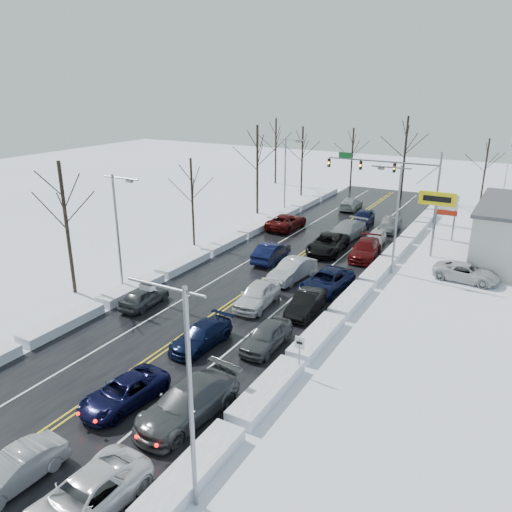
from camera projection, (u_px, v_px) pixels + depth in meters
The scene contains 43 objects.
ground at pixel (244, 294), 37.74m from camera, with size 160.00×160.00×0.00m, color white.
road_surface at pixel (257, 285), 39.39m from camera, with size 14.00×84.00×0.01m, color black.
snow_bank_left at pixel (180, 269), 42.91m from camera, with size 1.48×72.00×0.65m, color white.
snow_bank_right at pixel (349, 305), 35.87m from camera, with size 1.48×72.00×0.65m, color white.
traffic_signal_mast at pixel (394, 171), 57.36m from camera, with size 13.28×0.39×8.00m.
tires_plus_sign at pixel (437, 203), 44.39m from camera, with size 3.20×0.34×6.00m.
used_vehicles_sign at pixel (446, 208), 49.88m from camera, with size 2.20×0.22×4.65m.
speed_limit_sign at pixel (300, 349), 26.83m from camera, with size 0.55×0.09×2.35m.
flagpole at pixel (508, 173), 53.44m from camera, with size 1.87×1.20×10.00m.
streetlight_se at pixel (185, 383), 17.34m from camera, with size 3.20×0.25×9.00m.
streetlight_ne at pixel (395, 211), 40.37m from camera, with size 3.20×0.25×9.00m.
streetlight_sw at pixel (119, 225), 36.54m from camera, with size 3.20×0.25×9.00m.
streetlight_nw at pixel (287, 169), 59.57m from camera, with size 3.20×0.25×9.00m.
tree_left_b at pixel (64, 203), 35.82m from camera, with size 4.00×4.00×10.00m.
tree_left_c at pixel (192, 185), 47.22m from camera, with size 3.40×3.40×8.50m.
tree_left_d at pixel (257, 153), 58.60m from camera, with size 4.20×4.20×10.50m.
tree_left_e at pixel (302, 148), 68.51m from camera, with size 3.80×3.80×9.50m.
tree_far_a at pixel (276, 138), 76.67m from camera, with size 4.00×4.00×10.00m.
tree_far_b at pixel (353, 147), 72.17m from camera, with size 3.60×3.60×9.00m.
tree_far_c at pixel (406, 142), 66.36m from camera, with size 4.40×4.40×11.00m.
tree_far_d at pixel (487, 159), 63.54m from camera, with size 3.40×3.40×8.50m.
queued_car_1 at pixel (18, 484), 19.96m from camera, with size 1.46×4.17×1.38m, color #96989D.
queued_car_2 at pixel (125, 404), 24.94m from camera, with size 2.20×4.78×1.33m, color black.
queued_car_3 at pixel (202, 345), 30.42m from camera, with size 1.93×4.74×1.38m, color black.
queued_car_4 at pixel (257, 305), 35.87m from camera, with size 1.99×4.95×1.69m, color white.
queued_car_5 at pixel (292, 280), 40.56m from camera, with size 1.77×5.08×1.67m, color #A7A9B0.
queued_car_6 at pixel (327, 252), 47.09m from camera, with size 2.79×6.06×1.68m, color black.
queued_car_7 at pixel (346, 238), 51.20m from camera, with size 2.41×5.94×1.72m, color gray.
queued_car_8 at pixel (363, 225), 56.18m from camera, with size 1.94×4.82×1.64m, color black.
queued_car_11 at pixel (189, 417), 23.90m from camera, with size 2.40×5.90×1.71m, color #414446.
queued_car_12 at pixel (266, 347), 30.25m from camera, with size 1.79×4.44×1.51m, color #414446.
queued_car_13 at pixel (306, 313), 34.71m from camera, with size 1.60×4.60×1.52m, color black.
queued_car_14 at pixel (326, 291), 38.42m from camera, with size 2.64×5.72×1.59m, color black.
queued_car_15 at pixel (365, 258), 45.62m from camera, with size 2.28×5.60×1.62m, color #49090B.
queued_car_16 at pixel (375, 245), 49.27m from camera, with size 1.66×4.12×1.40m, color silver.
queued_car_17 at pixel (390, 231), 53.72m from camera, with size 1.61×4.63×1.53m, color #393B3D.
oncoming_car_0 at pixel (271, 261), 44.80m from camera, with size 1.76×5.05×1.66m, color black.
oncoming_car_1 at pixel (286, 229), 54.64m from camera, with size 2.71×5.87×1.63m, color #450909.
oncoming_car_2 at pixel (350, 209), 62.88m from camera, with size 2.08×5.11×1.48m, color #9B9EA3.
oncoming_car_3 at pixel (145, 306), 35.85m from camera, with size 1.70×4.22×1.44m, color #3E4143.
parked_car_0 at pixel (465, 281), 40.33m from camera, with size 2.35×5.10×1.42m, color silver.
parked_car_1 at pixel (508, 266), 43.61m from camera, with size 2.30×5.66×1.64m, color #393B3D.
parked_car_2 at pixel (491, 248), 48.31m from camera, with size 2.03×5.04×1.72m, color black.
Camera 1 is at (17.76, -29.78, 15.22)m, focal length 35.00 mm.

